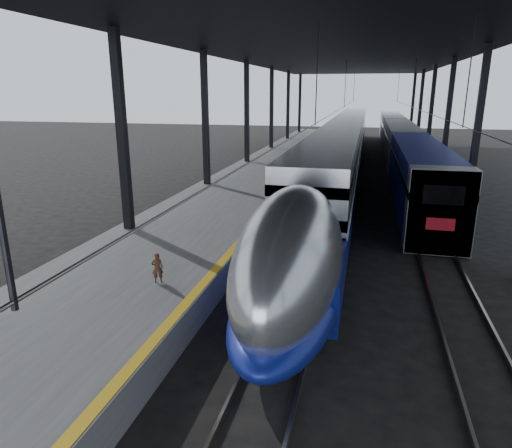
% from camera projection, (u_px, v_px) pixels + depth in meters
% --- Properties ---
extents(ground, '(160.00, 160.00, 0.00)m').
position_uv_depth(ground, '(224.00, 318.00, 13.88)').
color(ground, black).
rests_on(ground, ground).
extents(platform, '(6.00, 80.00, 1.00)m').
position_uv_depth(platform, '(260.00, 179.00, 33.19)').
color(platform, '#4C4C4F').
rests_on(platform, ground).
extents(yellow_strip, '(0.30, 80.00, 0.01)m').
position_uv_depth(yellow_strip, '(299.00, 174.00, 32.42)').
color(yellow_strip, gold).
rests_on(yellow_strip, platform).
extents(rails, '(6.52, 80.00, 0.16)m').
position_uv_depth(rails, '(373.00, 190.00, 31.51)').
color(rails, slate).
rests_on(rails, ground).
extents(canopy, '(18.00, 75.00, 9.47)m').
position_uv_depth(canopy, '(342.00, 52.00, 29.57)').
color(canopy, black).
rests_on(canopy, ground).
extents(tgv_train, '(2.93, 65.20, 4.19)m').
position_uv_depth(tgv_train, '(344.00, 149.00, 38.56)').
color(tgv_train, '#B8BABF').
rests_on(tgv_train, ground).
extents(second_train, '(2.65, 56.05, 3.65)m').
position_uv_depth(second_train, '(400.00, 143.00, 43.91)').
color(second_train, navy).
rests_on(second_train, ground).
extents(child, '(0.40, 0.35, 0.94)m').
position_uv_depth(child, '(157.00, 268.00, 13.87)').
color(child, '#452817').
rests_on(child, platform).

